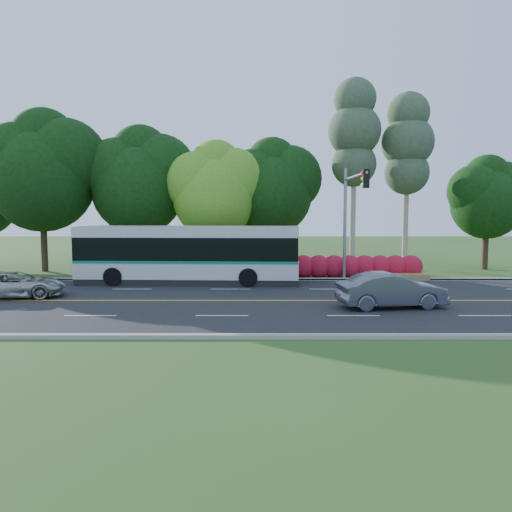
{
  "coord_description": "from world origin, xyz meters",
  "views": [
    {
      "loc": [
        0.94,
        -23.99,
        4.42
      ],
      "look_at": [
        0.93,
        2.0,
        2.01
      ],
      "focal_mm": 35.0,
      "sensor_mm": 36.0,
      "label": 1
    }
  ],
  "objects_px": {
    "transit_bus": "(188,255)",
    "sedan": "(392,290)",
    "suv": "(16,285)",
    "traffic_signal": "(351,206)"
  },
  "relations": [
    {
      "from": "sedan",
      "to": "suv",
      "type": "xyz_separation_m",
      "value": [
        -18.18,
        2.59,
        -0.14
      ]
    },
    {
      "from": "transit_bus",
      "to": "suv",
      "type": "height_order",
      "value": "transit_bus"
    },
    {
      "from": "sedan",
      "to": "transit_bus",
      "type": "bearing_deg",
      "value": 45.32
    },
    {
      "from": "transit_bus",
      "to": "sedan",
      "type": "height_order",
      "value": "transit_bus"
    },
    {
      "from": "transit_bus",
      "to": "sedan",
      "type": "xyz_separation_m",
      "value": [
        10.18,
        -7.54,
        -0.9
      ]
    },
    {
      "from": "sedan",
      "to": "suv",
      "type": "distance_m",
      "value": 18.37
    },
    {
      "from": "traffic_signal",
      "to": "suv",
      "type": "height_order",
      "value": "traffic_signal"
    },
    {
      "from": "traffic_signal",
      "to": "suv",
      "type": "distance_m",
      "value": 18.67
    },
    {
      "from": "suv",
      "to": "transit_bus",
      "type": "bearing_deg",
      "value": -69.87
    },
    {
      "from": "transit_bus",
      "to": "suv",
      "type": "relative_size",
      "value": 2.81
    }
  ]
}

